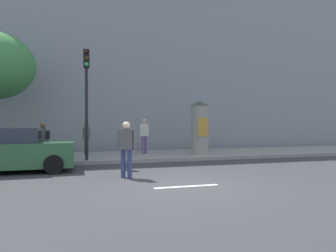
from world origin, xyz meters
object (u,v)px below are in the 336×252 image
(poster_column, at_px, (200,127))
(pedestrian_in_red_top, at_px, (127,144))
(pedestrian_in_dark_shirt, at_px, (86,137))
(pedestrian_with_backpack, at_px, (144,133))
(traffic_light, at_px, (86,86))
(parked_car_silver, at_px, (7,151))
(pedestrian_in_light_jacket, at_px, (43,138))

(poster_column, bearing_deg, pedestrian_in_red_top, -131.73)
(pedestrian_in_dark_shirt, height_order, pedestrian_with_backpack, pedestrian_with_backpack)
(poster_column, bearing_deg, pedestrian_in_dark_shirt, 170.86)
(traffic_light, relative_size, pedestrian_in_red_top, 2.58)
(traffic_light, distance_m, parked_car_silver, 3.85)
(pedestrian_in_dark_shirt, relative_size, pedestrian_with_backpack, 0.88)
(pedestrian_in_dark_shirt, bearing_deg, traffic_light, -90.84)
(pedestrian_with_backpack, bearing_deg, pedestrian_in_dark_shirt, 175.42)
(pedestrian_in_light_jacket, bearing_deg, parked_car_silver, -119.01)
(pedestrian_in_red_top, relative_size, parked_car_silver, 0.40)
(pedestrian_in_red_top, bearing_deg, pedestrian_with_backpack, 73.26)
(pedestrian_in_dark_shirt, relative_size, parked_car_silver, 0.35)
(pedestrian_in_dark_shirt, bearing_deg, poster_column, -9.14)
(traffic_light, height_order, pedestrian_in_dark_shirt, traffic_light)
(pedestrian_in_dark_shirt, bearing_deg, pedestrian_in_red_top, -79.09)
(poster_column, bearing_deg, traffic_light, -166.64)
(pedestrian_in_dark_shirt, xyz_separation_m, pedestrian_with_backpack, (2.75, -0.22, 0.16))
(poster_column, height_order, parked_car_silver, poster_column)
(pedestrian_in_dark_shirt, bearing_deg, parked_car_silver, -127.45)
(traffic_light, distance_m, pedestrian_in_red_top, 4.28)
(pedestrian_in_red_top, xyz_separation_m, pedestrian_with_backpack, (1.65, 5.48, 0.13))
(poster_column, distance_m, pedestrian_with_backpack, 2.75)
(pedestrian_in_light_jacket, height_order, parked_car_silver, pedestrian_in_light_jacket)
(pedestrian_in_light_jacket, distance_m, pedestrian_with_backpack, 4.73)
(pedestrian_in_dark_shirt, height_order, pedestrian_in_light_jacket, pedestrian_in_light_jacket)
(traffic_light, bearing_deg, pedestrian_in_dark_shirt, 89.16)
(traffic_light, xyz_separation_m, poster_column, (5.44, 1.29, -1.70))
(poster_column, xyz_separation_m, parked_car_silver, (-8.11, -2.65, -0.72))
(traffic_light, height_order, parked_car_silver, traffic_light)
(pedestrian_in_red_top, height_order, pedestrian_in_light_jacket, pedestrian_in_red_top)
(pedestrian_with_backpack, height_order, parked_car_silver, pedestrian_with_backpack)
(poster_column, xyz_separation_m, pedestrian_in_red_top, (-4.31, -4.83, -0.42))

